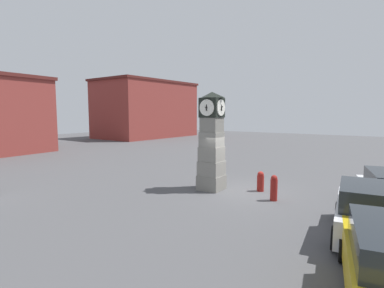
{
  "coord_description": "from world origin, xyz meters",
  "views": [
    {
      "loc": [
        -12.6,
        -5.57,
        3.63
      ],
      "look_at": [
        -0.18,
        2.49,
        2.07
      ],
      "focal_mm": 28.0,
      "sensor_mm": 36.0,
      "label": 1
    }
  ],
  "objects_px": {
    "bollard_near_tower": "(260,181)",
    "car_near_tower": "(372,212)",
    "clock_tower": "(212,144)",
    "bollard_mid_row": "(274,188)"
  },
  "relations": [
    {
      "from": "bollard_near_tower",
      "to": "car_near_tower",
      "type": "relative_size",
      "value": 0.23
    },
    {
      "from": "bollard_near_tower",
      "to": "bollard_mid_row",
      "type": "distance_m",
      "value": 1.51
    },
    {
      "from": "bollard_near_tower",
      "to": "clock_tower",
      "type": "bearing_deg",
      "value": 114.96
    },
    {
      "from": "bollard_near_tower",
      "to": "car_near_tower",
      "type": "distance_m",
      "value": 5.72
    },
    {
      "from": "bollard_near_tower",
      "to": "car_near_tower",
      "type": "bearing_deg",
      "value": -127.44
    },
    {
      "from": "bollard_near_tower",
      "to": "car_near_tower",
      "type": "xyz_separation_m",
      "value": [
        -3.47,
        -4.54,
        0.35
      ]
    },
    {
      "from": "clock_tower",
      "to": "car_near_tower",
      "type": "xyz_separation_m",
      "value": [
        -2.51,
        -6.6,
        -1.33
      ]
    },
    {
      "from": "clock_tower",
      "to": "bollard_near_tower",
      "type": "height_order",
      "value": "clock_tower"
    },
    {
      "from": "clock_tower",
      "to": "car_near_tower",
      "type": "distance_m",
      "value": 7.18
    },
    {
      "from": "car_near_tower",
      "to": "bollard_near_tower",
      "type": "bearing_deg",
      "value": 52.56
    }
  ]
}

